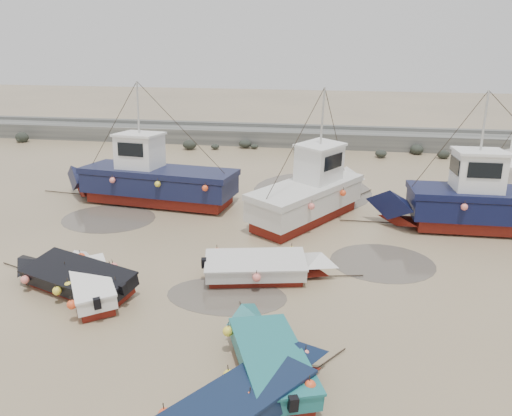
# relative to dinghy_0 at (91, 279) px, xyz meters

# --- Properties ---
(ground) EXTENTS (120.00, 120.00, 0.00)m
(ground) POSITION_rel_dinghy_0_xyz_m (6.39, 2.52, -0.55)
(ground) COLOR tan
(ground) RESTS_ON ground
(seawall) EXTENTS (60.00, 4.92, 1.50)m
(seawall) POSITION_rel_dinghy_0_xyz_m (6.44, 24.51, 0.07)
(seawall) COLOR slate
(seawall) RESTS_ON ground
(puddle_a) EXTENTS (4.23, 4.23, 0.01)m
(puddle_a) POSITION_rel_dinghy_0_xyz_m (4.70, 0.53, -0.55)
(puddle_a) COLOR #534B41
(puddle_a) RESTS_ON ground
(puddle_b) EXTENTS (4.11, 4.11, 0.01)m
(puddle_b) POSITION_rel_dinghy_0_xyz_m (10.25, 4.05, -0.55)
(puddle_b) COLOR #534B41
(puddle_b) RESTS_ON ground
(puddle_c) EXTENTS (4.57, 4.57, 0.01)m
(puddle_c) POSITION_rel_dinghy_0_xyz_m (-2.57, 6.96, -0.55)
(puddle_c) COLOR #534B41
(puddle_c) RESTS_ON ground
(puddle_d) EXTENTS (6.72, 6.72, 0.01)m
(puddle_d) POSITION_rel_dinghy_0_xyz_m (7.03, 12.91, -0.55)
(puddle_d) COLOR #534B41
(puddle_d) RESTS_ON ground
(dinghy_0) EXTENTS (3.55, 5.05, 1.43)m
(dinghy_0) POSITION_rel_dinghy_0_xyz_m (0.00, 0.00, 0.00)
(dinghy_0) COLOR maroon
(dinghy_0) RESTS_ON ground
(dinghy_1) EXTENTS (4.23, 5.26, 1.43)m
(dinghy_1) POSITION_rel_dinghy_0_xyz_m (6.52, -4.94, -0.01)
(dinghy_1) COLOR maroon
(dinghy_1) RESTS_ON ground
(dinghy_2) EXTENTS (3.11, 5.64, 1.43)m
(dinghy_2) POSITION_rel_dinghy_0_xyz_m (6.62, -3.21, -0.00)
(dinghy_2) COLOR maroon
(dinghy_2) RESTS_ON ground
(dinghy_4) EXTENTS (6.34, 3.30, 1.43)m
(dinghy_4) POSITION_rel_dinghy_0_xyz_m (-0.78, 0.21, -0.02)
(dinghy_4) COLOR maroon
(dinghy_4) RESTS_ON ground
(dinghy_5) EXTENTS (5.94, 2.57, 1.43)m
(dinghy_5) POSITION_rel_dinghy_0_xyz_m (5.85, 2.00, -0.01)
(dinghy_5) COLOR maroon
(dinghy_5) RESTS_ON ground
(cabin_boat_0) EXTENTS (11.27, 4.00, 6.22)m
(cabin_boat_0) POSITION_rel_dinghy_0_xyz_m (-1.47, 9.65, 0.75)
(cabin_boat_0) COLOR maroon
(cabin_boat_0) RESTS_ON ground
(cabin_boat_1) EXTENTS (6.18, 8.67, 6.22)m
(cabin_boat_1) POSITION_rel_dinghy_0_xyz_m (7.25, 8.68, 0.80)
(cabin_boat_1) COLOR maroon
(cabin_boat_1) RESTS_ON ground
(cabin_boat_2) EXTENTS (10.98, 3.35, 6.22)m
(cabin_boat_2) POSITION_rel_dinghy_0_xyz_m (14.98, 8.41, 0.76)
(cabin_boat_2) COLOR maroon
(cabin_boat_2) RESTS_ON ground
(person) EXTENTS (0.68, 0.47, 1.77)m
(person) POSITION_rel_dinghy_0_xyz_m (1.74, 8.40, -0.55)
(person) COLOR #1A1B3E
(person) RESTS_ON ground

